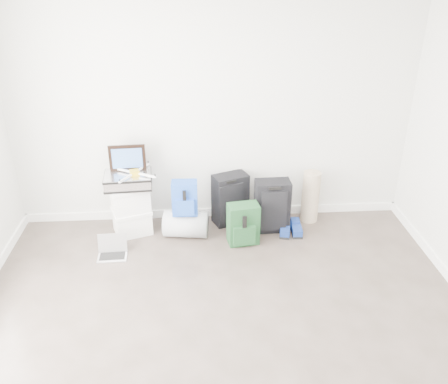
{
  "coord_description": "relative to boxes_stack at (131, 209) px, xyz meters",
  "views": [
    {
      "loc": [
        -0.21,
        -2.56,
        2.9
      ],
      "look_at": [
        0.09,
        1.9,
        0.62
      ],
      "focal_mm": 38.0,
      "sensor_mm": 36.0,
      "label": 1
    }
  ],
  "objects": [
    {
      "name": "carry_on",
      "position": [
        1.6,
        -0.05,
        0.01
      ],
      "size": [
        0.4,
        0.27,
        0.61
      ],
      "rotation": [
        0.0,
        0.0,
        0.03
      ],
      "color": "black",
      "rests_on": "ground"
    },
    {
      "name": "ground",
      "position": [
        0.95,
        -2.18,
        -0.3
      ],
      "size": [
        5.0,
        5.0,
        0.0
      ],
      "primitive_type": "plane",
      "color": "#372F28",
      "rests_on": "ground"
    },
    {
      "name": "green_backpack",
      "position": [
        1.24,
        -0.31,
        -0.07
      ],
      "size": [
        0.36,
        0.29,
        0.47
      ],
      "rotation": [
        0.0,
        0.0,
        0.15
      ],
      "color": "#15391C",
      "rests_on": "ground"
    },
    {
      "name": "briefcase",
      "position": [
        0.0,
        0.0,
        0.37
      ],
      "size": [
        0.52,
        0.4,
        0.14
      ],
      "primitive_type": "cube",
      "rotation": [
        0.0,
        0.0,
        0.07
      ],
      "color": "#B2B2B7",
      "rests_on": "boxes_stack"
    },
    {
      "name": "boxes_stack",
      "position": [
        0.0,
        0.0,
        0.0
      ],
      "size": [
        0.5,
        0.45,
        0.59
      ],
      "rotation": [
        0.0,
        0.0,
        0.33
      ],
      "color": "silver",
      "rests_on": "ground"
    },
    {
      "name": "rolled_rug",
      "position": [
        2.08,
        0.14,
        0.02
      ],
      "size": [
        0.2,
        0.2,
        0.63
      ],
      "primitive_type": "cylinder",
      "color": "gray",
      "rests_on": "ground"
    },
    {
      "name": "duffel_bag",
      "position": [
        0.61,
        -0.12,
        -0.15
      ],
      "size": [
        0.53,
        0.37,
        0.3
      ],
      "primitive_type": "cylinder",
      "rotation": [
        0.0,
        1.57,
        -0.16
      ],
      "color": "#94979C",
      "rests_on": "ground"
    },
    {
      "name": "large_suitcase",
      "position": [
        1.14,
        0.15,
        0.01
      ],
      "size": [
        0.45,
        0.37,
        0.61
      ],
      "rotation": [
        0.0,
        0.0,
        0.38
      ],
      "color": "black",
      "rests_on": "ground"
    },
    {
      "name": "blue_backpack",
      "position": [
        0.61,
        -0.15,
        0.19
      ],
      "size": [
        0.28,
        0.21,
        0.39
      ],
      "rotation": [
        0.0,
        0.0,
        -0.03
      ],
      "color": "#1937A4",
      "rests_on": "duffel_bag"
    },
    {
      "name": "room_envelope",
      "position": [
        0.95,
        -2.16,
        1.42
      ],
      "size": [
        4.52,
        5.02,
        2.71
      ],
      "color": "silver",
      "rests_on": "ground"
    },
    {
      "name": "painting",
      "position": [
        0.0,
        0.1,
        0.59
      ],
      "size": [
        0.4,
        0.05,
        0.3
      ],
      "rotation": [
        0.0,
        0.0,
        0.06
      ],
      "color": "black",
      "rests_on": "briefcase"
    },
    {
      "name": "shoes",
      "position": [
        1.81,
        -0.15,
        -0.25
      ],
      "size": [
        0.28,
        0.31,
        0.1
      ],
      "rotation": [
        0.0,
        0.0,
        -0.17
      ],
      "color": "black",
      "rests_on": "ground"
    },
    {
      "name": "drone",
      "position": [
        0.08,
        -0.02,
        0.46
      ],
      "size": [
        0.49,
        0.49,
        0.05
      ],
      "rotation": [
        0.0,
        0.0,
        0.27
      ],
      "color": "gold",
      "rests_on": "briefcase"
    },
    {
      "name": "laptop",
      "position": [
        -0.17,
        -0.46,
        -0.24
      ],
      "size": [
        0.31,
        0.23,
        0.22
      ],
      "rotation": [
        0.0,
        0.0,
        0.04
      ],
      "color": "silver",
      "rests_on": "ground"
    }
  ]
}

